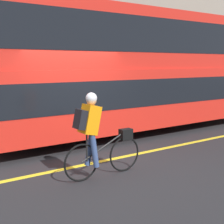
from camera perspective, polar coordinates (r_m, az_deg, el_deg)
name	(u,v)px	position (r m, az deg, el deg)	size (l,w,h in m)	color
ground_plane	(92,162)	(7.19, -3.70, -9.02)	(80.00, 80.00, 0.00)	#232326
road_center_line	(94,163)	(7.10, -3.22, -9.24)	(50.00, 0.14, 0.01)	yellow
sidewalk_curb	(22,124)	(11.58, -16.18, -2.11)	(60.00, 2.59, 0.14)	gray
building_facade	(4,8)	(12.92, -19.11, 17.59)	(60.00, 0.30, 8.53)	gray
bus	(136,67)	(10.13, 4.39, 8.21)	(9.81, 2.57, 3.76)	black
cyclist_on_bike	(96,133)	(5.97, -2.95, -3.82)	(1.74, 0.32, 1.68)	black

